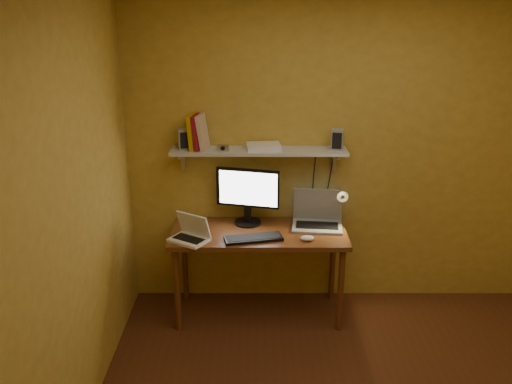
{
  "coord_description": "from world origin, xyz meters",
  "views": [
    {
      "loc": [
        -0.63,
        -2.68,
        2.5
      ],
      "look_at": [
        -0.64,
        1.18,
        1.12
      ],
      "focal_mm": 38.0,
      "sensor_mm": 36.0,
      "label": 1
    }
  ],
  "objects_px": {
    "desk": "(259,241)",
    "mouse": "(307,238)",
    "wall_shelf": "(259,151)",
    "monitor": "(248,193)",
    "desk_lamp": "(340,201)",
    "shelf_camera": "(223,148)",
    "speaker_right": "(337,139)",
    "keyboard": "(253,238)",
    "router": "(264,146)",
    "laptop": "(317,216)",
    "speaker_left": "(184,139)",
    "netbook": "(191,233)"
  },
  "relations": [
    {
      "from": "desk",
      "to": "mouse",
      "type": "relative_size",
      "value": 13.16
    },
    {
      "from": "wall_shelf",
      "to": "monitor",
      "type": "height_order",
      "value": "wall_shelf"
    },
    {
      "from": "desk",
      "to": "desk_lamp",
      "type": "relative_size",
      "value": 3.73
    },
    {
      "from": "shelf_camera",
      "to": "speaker_right",
      "type": "bearing_deg",
      "value": 3.32
    },
    {
      "from": "shelf_camera",
      "to": "desk_lamp",
      "type": "bearing_deg",
      "value": -0.51
    },
    {
      "from": "mouse",
      "to": "shelf_camera",
      "type": "relative_size",
      "value": 1.1
    },
    {
      "from": "wall_shelf",
      "to": "speaker_right",
      "type": "xyz_separation_m",
      "value": [
        0.62,
        -0.01,
        0.1
      ]
    },
    {
      "from": "keyboard",
      "to": "speaker_right",
      "type": "bearing_deg",
      "value": 15.68
    },
    {
      "from": "desk_lamp",
      "to": "router",
      "type": "distance_m",
      "value": 0.77
    },
    {
      "from": "desk",
      "to": "mouse",
      "type": "xyz_separation_m",
      "value": [
        0.37,
        -0.17,
        0.1
      ]
    },
    {
      "from": "laptop",
      "to": "desk_lamp",
      "type": "bearing_deg",
      "value": 5.91
    },
    {
      "from": "mouse",
      "to": "shelf_camera",
      "type": "height_order",
      "value": "shelf_camera"
    },
    {
      "from": "wall_shelf",
      "to": "mouse",
      "type": "distance_m",
      "value": 0.79
    },
    {
      "from": "desk_lamp",
      "to": "speaker_left",
      "type": "distance_m",
      "value": 1.35
    },
    {
      "from": "desk",
      "to": "keyboard",
      "type": "bearing_deg",
      "value": -104.77
    },
    {
      "from": "mouse",
      "to": "shelf_camera",
      "type": "distance_m",
      "value": 0.96
    },
    {
      "from": "speaker_left",
      "to": "desk_lamp",
      "type": "bearing_deg",
      "value": -18.22
    },
    {
      "from": "mouse",
      "to": "speaker_right",
      "type": "height_order",
      "value": "speaker_right"
    },
    {
      "from": "mouse",
      "to": "speaker_left",
      "type": "distance_m",
      "value": 1.24
    },
    {
      "from": "speaker_right",
      "to": "laptop",
      "type": "bearing_deg",
      "value": -144.8
    },
    {
      "from": "shelf_camera",
      "to": "wall_shelf",
      "type": "bearing_deg",
      "value": 12.01
    },
    {
      "from": "netbook",
      "to": "speaker_right",
      "type": "relative_size",
      "value": 2.1
    },
    {
      "from": "wall_shelf",
      "to": "netbook",
      "type": "height_order",
      "value": "wall_shelf"
    },
    {
      "from": "laptop",
      "to": "speaker_left",
      "type": "xyz_separation_m",
      "value": [
        -1.07,
        0.07,
        0.63
      ]
    },
    {
      "from": "shelf_camera",
      "to": "monitor",
      "type": "bearing_deg",
      "value": 8.19
    },
    {
      "from": "netbook",
      "to": "keyboard",
      "type": "height_order",
      "value": "netbook"
    },
    {
      "from": "laptop",
      "to": "netbook",
      "type": "xyz_separation_m",
      "value": [
        -1.0,
        -0.29,
        -0.02
      ]
    },
    {
      "from": "desk",
      "to": "netbook",
      "type": "relative_size",
      "value": 4.03
    },
    {
      "from": "laptop",
      "to": "shelf_camera",
      "type": "bearing_deg",
      "value": -174.41
    },
    {
      "from": "netbook",
      "to": "keyboard",
      "type": "bearing_deg",
      "value": 31.74
    },
    {
      "from": "wall_shelf",
      "to": "keyboard",
      "type": "xyz_separation_m",
      "value": [
        -0.04,
        -0.36,
        -0.6
      ]
    },
    {
      "from": "mouse",
      "to": "desk",
      "type": "bearing_deg",
      "value": 155.04
    },
    {
      "from": "monitor",
      "to": "laptop",
      "type": "relative_size",
      "value": 1.2
    },
    {
      "from": "monitor",
      "to": "speaker_left",
      "type": "xyz_separation_m",
      "value": [
        -0.5,
        0.04,
        0.44
      ]
    },
    {
      "from": "desk",
      "to": "speaker_right",
      "type": "relative_size",
      "value": 8.44
    },
    {
      "from": "netbook",
      "to": "mouse",
      "type": "xyz_separation_m",
      "value": [
        0.9,
        -0.01,
        -0.04
      ]
    },
    {
      "from": "mouse",
      "to": "speaker_right",
      "type": "distance_m",
      "value": 0.81
    },
    {
      "from": "desk_lamp",
      "to": "speaker_right",
      "type": "distance_m",
      "value": 0.5
    },
    {
      "from": "desk",
      "to": "laptop",
      "type": "bearing_deg",
      "value": 14.82
    },
    {
      "from": "keyboard",
      "to": "shelf_camera",
      "type": "height_order",
      "value": "shelf_camera"
    },
    {
      "from": "shelf_camera",
      "to": "desk",
      "type": "bearing_deg",
      "value": -25.64
    },
    {
      "from": "laptop",
      "to": "desk_lamp",
      "type": "distance_m",
      "value": 0.22
    },
    {
      "from": "desk_lamp",
      "to": "speaker_left",
      "type": "relative_size",
      "value": 2.28
    },
    {
      "from": "monitor",
      "to": "shelf_camera",
      "type": "distance_m",
      "value": 0.43
    },
    {
      "from": "keyboard",
      "to": "desk_lamp",
      "type": "bearing_deg",
      "value": 10.16
    },
    {
      "from": "wall_shelf",
      "to": "netbook",
      "type": "bearing_deg",
      "value": -145.81
    },
    {
      "from": "netbook",
      "to": "desk_lamp",
      "type": "height_order",
      "value": "desk_lamp"
    },
    {
      "from": "mouse",
      "to": "keyboard",
      "type": "bearing_deg",
      "value": 178.27
    },
    {
      "from": "laptop",
      "to": "speaker_right",
      "type": "bearing_deg",
      "value": 29.37
    },
    {
      "from": "keyboard",
      "to": "shelf_camera",
      "type": "xyz_separation_m",
      "value": [
        -0.24,
        0.3,
        0.64
      ]
    }
  ]
}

